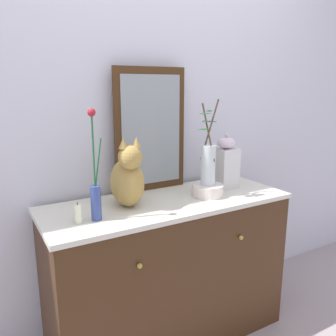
# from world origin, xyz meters

# --- Properties ---
(ground_plane) EXTENTS (6.00, 6.00, 0.00)m
(ground_plane) POSITION_xyz_m (0.00, 0.00, 0.00)
(ground_plane) COLOR #9E8E90
(wall_back) EXTENTS (4.40, 0.08, 2.60)m
(wall_back) POSITION_xyz_m (0.00, 0.33, 1.30)
(wall_back) COLOR silver
(wall_back) RESTS_ON ground_plane
(sideboard) EXTENTS (1.36, 0.53, 0.84)m
(sideboard) POSITION_xyz_m (0.00, -0.00, 0.42)
(sideboard) COLOR #3E2513
(sideboard) RESTS_ON ground_plane
(mirror_leaning) EXTENTS (0.44, 0.03, 0.71)m
(mirror_leaning) POSITION_xyz_m (0.02, 0.23, 1.19)
(mirror_leaning) COLOR #412812
(mirror_leaning) RESTS_ON sideboard
(cat_sitting) EXTENTS (0.20, 0.43, 0.37)m
(cat_sitting) POSITION_xyz_m (-0.22, 0.02, 0.99)
(cat_sitting) COLOR #AA8744
(cat_sitting) RESTS_ON sideboard
(vase_slim_green) EXTENTS (0.06, 0.05, 0.51)m
(vase_slim_green) POSITION_xyz_m (-0.43, -0.08, 0.98)
(vase_slim_green) COLOR #34468A
(vase_slim_green) RESTS_ON sideboard
(bowl_porcelain) EXTENTS (0.18, 0.18, 0.06)m
(bowl_porcelain) POSITION_xyz_m (0.23, -0.04, 0.87)
(bowl_porcelain) COLOR silver
(bowl_porcelain) RESTS_ON sideboard
(vase_glass_clear) EXTENTS (0.19, 0.19, 0.47)m
(vase_glass_clear) POSITION_xyz_m (0.23, -0.04, 1.03)
(vase_glass_clear) COLOR silver
(vase_glass_clear) RESTS_ON bowl_porcelain
(jar_lidded_porcelain) EXTENTS (0.12, 0.12, 0.33)m
(jar_lidded_porcelain) POSITION_xyz_m (0.43, 0.04, 0.99)
(jar_lidded_porcelain) COLOR silver
(jar_lidded_porcelain) RESTS_ON sideboard
(candle_pillar) EXTENTS (0.04, 0.04, 0.10)m
(candle_pillar) POSITION_xyz_m (-0.51, -0.08, 0.88)
(candle_pillar) COLOR #E4E9C2
(candle_pillar) RESTS_ON sideboard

